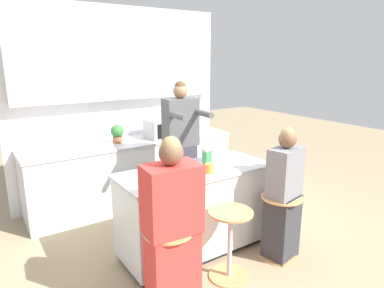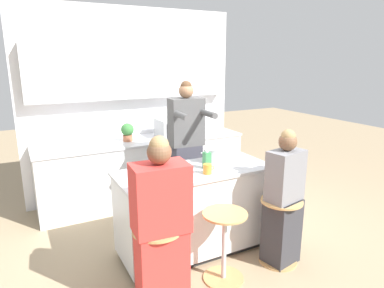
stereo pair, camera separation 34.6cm
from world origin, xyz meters
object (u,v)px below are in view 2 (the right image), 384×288
(person_cooking, at_px, (187,154))
(microwave, at_px, (173,128))
(bar_stool_center, at_px, (224,241))
(person_wrapped_blanket, at_px, (161,228))
(cooking_pot, at_px, (213,155))
(potted_plant, at_px, (127,131))
(fruit_bowl, at_px, (165,176))
(person_seated_near, at_px, (283,204))
(coffee_cup_near, at_px, (207,169))
(juice_carton, at_px, (207,160))
(bar_stool_rightmost, at_px, (280,226))
(bar_stool_leftmost, at_px, (158,260))
(kitchen_island, at_px, (195,210))

(person_cooking, xyz_separation_m, microwave, (0.21, 0.82, 0.17))
(microwave, bearing_deg, bar_stool_center, -102.36)
(person_wrapped_blanket, distance_m, cooking_pot, 1.20)
(microwave, height_order, potted_plant, microwave)
(person_cooking, bearing_deg, fruit_bowl, -124.50)
(person_seated_near, bearing_deg, coffee_cup_near, 135.79)
(person_seated_near, xyz_separation_m, juice_carton, (-0.55, 0.56, 0.37))
(person_cooking, distance_m, person_seated_near, 1.35)
(person_seated_near, distance_m, fruit_bowl, 1.19)
(person_cooking, relative_size, fruit_bowl, 10.28)
(fruit_bowl, height_order, coffee_cup_near, coffee_cup_near)
(fruit_bowl, xyz_separation_m, microwave, (0.85, 1.64, 0.09))
(person_seated_near, height_order, fruit_bowl, person_seated_near)
(person_wrapped_blanket, relative_size, person_seated_near, 1.06)
(bar_stool_rightmost, bearing_deg, microwave, 95.31)
(bar_stool_leftmost, bearing_deg, microwave, 61.87)
(person_wrapped_blanket, bearing_deg, cooking_pot, 42.62)
(bar_stool_center, xyz_separation_m, coffee_cup_near, (0.04, 0.39, 0.57))
(person_wrapped_blanket, relative_size, cooking_pot, 4.97)
(juice_carton, bearing_deg, kitchen_island, 167.04)
(bar_stool_rightmost, height_order, coffee_cup_near, coffee_cup_near)
(person_cooking, xyz_separation_m, fruit_bowl, (-0.64, -0.81, 0.08))
(bar_stool_leftmost, xyz_separation_m, coffee_cup_near, (0.69, 0.38, 0.57))
(bar_stool_center, xyz_separation_m, person_wrapped_blanket, (-0.62, -0.02, 0.29))
(microwave, relative_size, potted_plant, 1.86)
(bar_stool_center, bearing_deg, person_seated_near, -1.76)
(cooking_pot, bearing_deg, potted_plant, 109.77)
(bar_stool_leftmost, distance_m, person_cooking, 1.59)
(person_seated_near, height_order, potted_plant, person_seated_near)
(bar_stool_rightmost, distance_m, potted_plant, 2.38)
(bar_stool_center, distance_m, person_seated_near, 0.71)
(person_cooking, distance_m, cooking_pot, 0.56)
(juice_carton, bearing_deg, person_seated_near, -45.49)
(bar_stool_leftmost, height_order, person_seated_near, person_seated_near)
(person_cooking, distance_m, coffee_cup_near, 0.88)
(coffee_cup_near, bearing_deg, cooking_pot, 51.63)
(kitchen_island, distance_m, bar_stool_rightmost, 0.87)
(juice_carton, height_order, potted_plant, potted_plant)
(person_seated_near, relative_size, juice_carton, 7.30)
(person_wrapped_blanket, bearing_deg, person_seated_near, 4.39)
(coffee_cup_near, bearing_deg, person_cooking, 76.60)
(microwave, bearing_deg, coffee_cup_near, -103.75)
(person_wrapped_blanket, bearing_deg, juice_carton, 41.17)
(kitchen_island, xyz_separation_m, cooking_pot, (0.29, 0.13, 0.53))
(person_wrapped_blanket, height_order, cooking_pot, person_wrapped_blanket)
(person_wrapped_blanket, relative_size, fruit_bowl, 8.49)
(person_cooking, height_order, microwave, person_cooking)
(cooking_pot, bearing_deg, person_cooking, 94.44)
(coffee_cup_near, xyz_separation_m, potted_plant, (-0.26, 1.72, 0.07))
(kitchen_island, distance_m, person_wrapped_blanket, 0.88)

